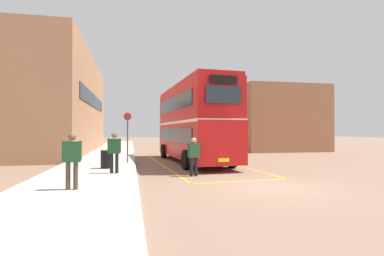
{
  "coord_description": "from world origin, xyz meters",
  "views": [
    {
      "loc": [
        -4.75,
        -9.65,
        1.95
      ],
      "look_at": [
        -0.51,
        11.11,
        2.16
      ],
      "focal_mm": 28.01,
      "sensor_mm": 36.0,
      "label": 1
    }
  ],
  "objects_px": {
    "bus_stop_sign": "(128,133)",
    "double_decker_bus": "(193,122)",
    "pedestrian_waiting_near": "(114,150)",
    "pedestrian_waiting_far": "(72,157)",
    "pedestrian_boarding": "(194,154)",
    "litter_bin": "(106,159)",
    "single_deck_bus": "(196,133)"
  },
  "relations": [
    {
      "from": "bus_stop_sign",
      "to": "double_decker_bus",
      "type": "bearing_deg",
      "value": 8.82
    },
    {
      "from": "pedestrian_waiting_near",
      "to": "pedestrian_waiting_far",
      "type": "bearing_deg",
      "value": -107.45
    },
    {
      "from": "pedestrian_waiting_near",
      "to": "bus_stop_sign",
      "type": "distance_m",
      "value": 4.41
    },
    {
      "from": "pedestrian_waiting_near",
      "to": "pedestrian_waiting_far",
      "type": "height_order",
      "value": "pedestrian_waiting_far"
    },
    {
      "from": "pedestrian_boarding",
      "to": "pedestrian_waiting_near",
      "type": "height_order",
      "value": "pedestrian_waiting_near"
    },
    {
      "from": "double_decker_bus",
      "to": "pedestrian_waiting_near",
      "type": "distance_m",
      "value": 6.79
    },
    {
      "from": "double_decker_bus",
      "to": "pedestrian_waiting_near",
      "type": "bearing_deg",
      "value": -132.1
    },
    {
      "from": "double_decker_bus",
      "to": "litter_bin",
      "type": "relative_size",
      "value": 11.75
    },
    {
      "from": "pedestrian_boarding",
      "to": "litter_bin",
      "type": "bearing_deg",
      "value": 147.83
    },
    {
      "from": "pedestrian_boarding",
      "to": "bus_stop_sign",
      "type": "bearing_deg",
      "value": 119.87
    },
    {
      "from": "double_decker_bus",
      "to": "single_deck_bus",
      "type": "bearing_deg",
      "value": 77.04
    },
    {
      "from": "pedestrian_boarding",
      "to": "litter_bin",
      "type": "relative_size",
      "value": 1.84
    },
    {
      "from": "double_decker_bus",
      "to": "single_deck_bus",
      "type": "relative_size",
      "value": 1.25
    },
    {
      "from": "pedestrian_boarding",
      "to": "single_deck_bus",
      "type": "bearing_deg",
      "value": 77.46
    },
    {
      "from": "pedestrian_waiting_near",
      "to": "bus_stop_sign",
      "type": "xyz_separation_m",
      "value": [
        0.51,
        4.32,
        0.7
      ]
    },
    {
      "from": "single_deck_bus",
      "to": "litter_bin",
      "type": "relative_size",
      "value": 9.42
    },
    {
      "from": "single_deck_bus",
      "to": "litter_bin",
      "type": "distance_m",
      "value": 22.51
    },
    {
      "from": "pedestrian_waiting_far",
      "to": "bus_stop_sign",
      "type": "relative_size",
      "value": 0.61
    },
    {
      "from": "bus_stop_sign",
      "to": "pedestrian_waiting_near",
      "type": "bearing_deg",
      "value": -96.71
    },
    {
      "from": "double_decker_bus",
      "to": "litter_bin",
      "type": "height_order",
      "value": "double_decker_bus"
    },
    {
      "from": "double_decker_bus",
      "to": "pedestrian_boarding",
      "type": "bearing_deg",
      "value": -101.21
    },
    {
      "from": "single_deck_bus",
      "to": "pedestrian_boarding",
      "type": "relative_size",
      "value": 5.12
    },
    {
      "from": "double_decker_bus",
      "to": "bus_stop_sign",
      "type": "bearing_deg",
      "value": -171.18
    },
    {
      "from": "pedestrian_boarding",
      "to": "pedestrian_waiting_near",
      "type": "relative_size",
      "value": 0.96
    },
    {
      "from": "single_deck_bus",
      "to": "pedestrian_boarding",
      "type": "height_order",
      "value": "single_deck_bus"
    },
    {
      "from": "pedestrian_waiting_near",
      "to": "bus_stop_sign",
      "type": "bearing_deg",
      "value": 83.29
    },
    {
      "from": "single_deck_bus",
      "to": "litter_bin",
      "type": "bearing_deg",
      "value": -113.48
    },
    {
      "from": "pedestrian_boarding",
      "to": "litter_bin",
      "type": "distance_m",
      "value": 4.54
    },
    {
      "from": "double_decker_bus",
      "to": "pedestrian_waiting_near",
      "type": "relative_size",
      "value": 6.12
    },
    {
      "from": "double_decker_bus",
      "to": "pedestrian_waiting_near",
      "type": "xyz_separation_m",
      "value": [
        -4.46,
        -4.93,
        -1.37
      ]
    },
    {
      "from": "single_deck_bus",
      "to": "litter_bin",
      "type": "height_order",
      "value": "single_deck_bus"
    },
    {
      "from": "pedestrian_boarding",
      "to": "litter_bin",
      "type": "xyz_separation_m",
      "value": [
        -3.83,
        2.41,
        -0.36
      ]
    }
  ]
}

